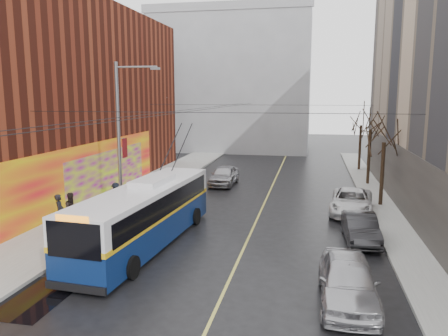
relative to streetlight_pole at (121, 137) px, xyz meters
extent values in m
plane|color=black|center=(6.14, -10.00, -4.85)|extent=(140.00, 140.00, 0.00)
cube|color=gray|center=(-1.86, 2.00, -4.77)|extent=(4.00, 60.00, 0.15)
cube|color=gray|center=(15.14, 2.00, -4.77)|extent=(2.00, 60.00, 0.15)
cube|color=#BFB74C|center=(7.64, 4.00, -4.84)|extent=(0.12, 50.00, 0.01)
cube|color=#501B10|center=(-9.86, 4.00, 2.15)|extent=(12.00, 36.00, 14.00)
cube|color=red|center=(-3.82, 0.00, -2.85)|extent=(0.08, 28.00, 4.00)
cube|color=#910488|center=(-3.78, 6.00, -3.25)|extent=(0.06, 12.00, 3.20)
cube|color=#4C4742|center=(16.11, 4.00, -2.85)|extent=(0.06, 36.00, 4.00)
cube|color=gray|center=(0.14, 35.00, 4.15)|extent=(20.00, 12.00, 18.00)
cube|color=gray|center=(0.14, 29.10, 12.65)|extent=(20.50, 0.40, 1.00)
cylinder|color=slate|center=(-0.16, 0.00, -0.35)|extent=(0.20, 0.20, 9.00)
cube|color=#5E0D10|center=(0.19, 0.00, -0.65)|extent=(0.04, 0.60, 1.10)
cylinder|color=slate|center=(1.04, 0.00, 3.85)|extent=(2.40, 0.10, 0.10)
cube|color=slate|center=(2.14, 0.00, 3.75)|extent=(0.50, 0.22, 0.12)
cylinder|color=black|center=(2.34, 5.00, 1.35)|extent=(0.02, 60.00, 0.02)
cylinder|color=black|center=(3.34, 5.00, 1.35)|extent=(0.02, 60.00, 0.02)
cylinder|color=black|center=(6.14, -4.00, 1.55)|extent=(18.00, 0.02, 0.02)
cylinder|color=black|center=(6.14, 12.00, 1.55)|extent=(18.00, 0.02, 0.02)
cylinder|color=black|center=(15.14, 6.00, -2.75)|extent=(0.24, 0.24, 4.20)
cylinder|color=black|center=(15.14, 13.00, -2.61)|extent=(0.24, 0.24, 4.48)
cylinder|color=black|center=(15.14, 20.00, -2.66)|extent=(0.24, 0.24, 4.37)
cube|color=black|center=(1.00, -10.12, -4.84)|extent=(2.42, 3.42, 0.01)
ellipsoid|color=slate|center=(3.39, -1.85, 2.20)|extent=(0.44, 0.20, 0.12)
ellipsoid|color=slate|center=(4.30, -0.42, 3.21)|extent=(0.44, 0.20, 0.12)
ellipsoid|color=slate|center=(1.96, 0.51, 1.08)|extent=(0.44, 0.20, 0.12)
cube|color=#0A1D4D|center=(2.90, -3.98, -3.94)|extent=(3.28, 11.55, 1.43)
cube|color=silver|center=(2.90, -3.98, -2.61)|extent=(3.28, 11.55, 1.24)
cube|color=gold|center=(2.90, -3.98, -3.23)|extent=(3.32, 11.59, 0.21)
cube|color=black|center=(2.49, -9.67, -2.76)|extent=(2.18, 0.19, 1.33)
cube|color=black|center=(3.31, 1.72, -2.76)|extent=(2.18, 0.19, 1.14)
cube|color=black|center=(1.65, -3.89, -2.71)|extent=(0.79, 10.43, 0.95)
cube|color=black|center=(4.15, -4.07, -2.71)|extent=(0.79, 10.43, 0.95)
cube|color=silver|center=(2.97, -3.03, -1.85)|extent=(1.53, 2.94, 0.29)
cube|color=black|center=(2.49, -9.71, -4.51)|extent=(2.47, 0.29, 0.29)
cylinder|color=black|center=(1.40, -7.68, -4.37)|extent=(0.35, 0.97, 0.95)
cylinder|color=black|center=(3.86, -7.85, -4.37)|extent=(0.35, 0.97, 0.95)
cylinder|color=black|center=(1.94, -0.10, -4.37)|extent=(0.35, 0.97, 0.95)
cylinder|color=black|center=(4.41, -0.27, -4.37)|extent=(0.35, 0.97, 0.95)
cylinder|color=black|center=(2.88, 0.31, -0.48)|extent=(0.29, 3.30, 2.34)
cylinder|color=black|center=(3.54, 0.26, -0.48)|extent=(0.29, 3.30, 2.34)
imported|color=#B2B1B6|center=(12.02, -8.27, -4.02)|extent=(1.98, 4.87, 1.65)
imported|color=#272729|center=(13.14, -1.40, -4.15)|extent=(1.66, 4.28, 1.39)
imported|color=silver|center=(13.14, 3.95, -4.11)|extent=(2.99, 5.53, 1.47)
imported|color=#A0A0A5|center=(3.75, 10.91, -4.06)|extent=(2.01, 4.66, 1.57)
imported|color=black|center=(-2.26, -2.98, -3.75)|extent=(0.70, 0.82, 1.90)
imported|color=black|center=(-1.96, -2.30, -3.78)|extent=(1.08, 1.13, 1.84)
imported|color=black|center=(-1.47, 2.07, -3.92)|extent=(1.01, 1.16, 1.55)
camera|label=1|loc=(10.65, -23.08, 2.31)|focal=35.00mm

